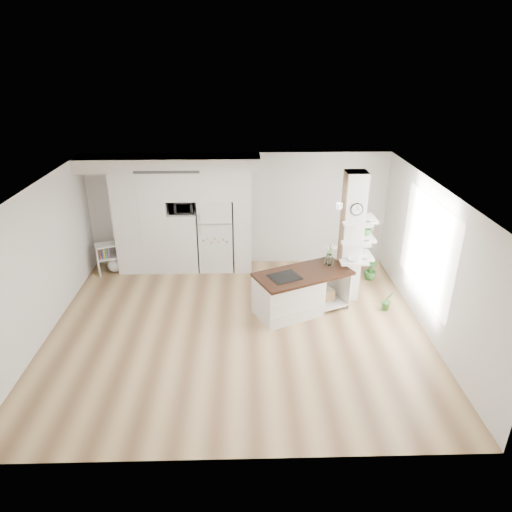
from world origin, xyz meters
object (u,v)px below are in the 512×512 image
(refrigerator, at_px, (216,234))
(kitchen_island, at_px, (293,293))
(bookshelf, at_px, (112,260))
(floor_plant_a, at_px, (387,300))

(refrigerator, distance_m, kitchen_island, 2.69)
(bookshelf, bearing_deg, kitchen_island, -48.08)
(kitchen_island, bearing_deg, bookshelf, 129.74)
(bookshelf, bearing_deg, refrigerator, -18.55)
(refrigerator, bearing_deg, kitchen_island, -52.54)
(kitchen_island, height_order, floor_plant_a, kitchen_island)
(kitchen_island, xyz_separation_m, floor_plant_a, (1.91, 0.05, -0.23))
(refrigerator, xyz_separation_m, floor_plant_a, (3.52, -2.06, -0.66))
(bookshelf, distance_m, floor_plant_a, 6.27)
(kitchen_island, height_order, bookshelf, kitchen_island)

